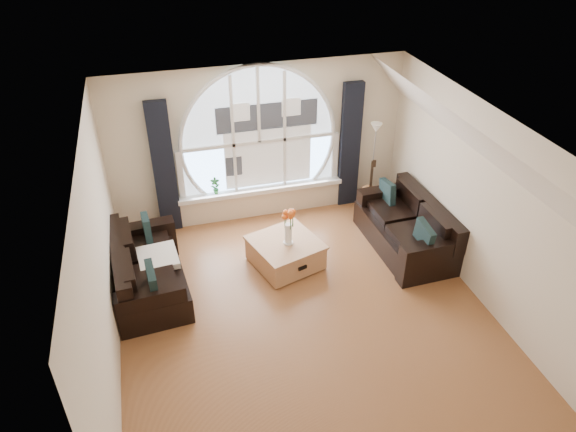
# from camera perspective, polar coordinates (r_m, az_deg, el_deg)

# --- Properties ---
(ground) EXTENTS (5.00, 5.50, 0.01)m
(ground) POSITION_cam_1_polar(r_m,az_deg,el_deg) (7.58, 1.84, -10.29)
(ground) COLOR brown
(ground) RESTS_ON ground
(ceiling) EXTENTS (5.00, 5.50, 0.01)m
(ceiling) POSITION_cam_1_polar(r_m,az_deg,el_deg) (6.06, 2.29, 8.66)
(ceiling) COLOR silver
(ceiling) RESTS_ON ground
(wall_back) EXTENTS (5.00, 0.01, 2.70)m
(wall_back) POSITION_cam_1_polar(r_m,az_deg,el_deg) (9.04, -3.15, 7.77)
(wall_back) COLOR beige
(wall_back) RESTS_ON ground
(wall_front) EXTENTS (5.00, 0.01, 2.70)m
(wall_front) POSITION_cam_1_polar(r_m,az_deg,el_deg) (4.89, 12.19, -19.89)
(wall_front) COLOR beige
(wall_front) RESTS_ON ground
(wall_left) EXTENTS (0.01, 5.50, 2.70)m
(wall_left) POSITION_cam_1_polar(r_m,az_deg,el_deg) (6.56, -19.41, -5.10)
(wall_left) COLOR beige
(wall_left) RESTS_ON ground
(wall_right) EXTENTS (0.01, 5.50, 2.70)m
(wall_right) POSITION_cam_1_polar(r_m,az_deg,el_deg) (7.74, 20.01, 1.05)
(wall_right) COLOR beige
(wall_right) RESTS_ON ground
(attic_slope) EXTENTS (0.92, 5.50, 0.72)m
(attic_slope) POSITION_cam_1_polar(r_m,az_deg,el_deg) (7.13, 19.50, 7.55)
(attic_slope) COLOR silver
(attic_slope) RESTS_ON ground
(arched_window) EXTENTS (2.60, 0.06, 2.15)m
(arched_window) POSITION_cam_1_polar(r_m,az_deg,el_deg) (8.90, -3.16, 9.30)
(arched_window) COLOR silver
(arched_window) RESTS_ON wall_back
(window_sill) EXTENTS (2.90, 0.22, 0.08)m
(window_sill) POSITION_cam_1_polar(r_m,az_deg,el_deg) (9.34, -2.86, 2.85)
(window_sill) COLOR white
(window_sill) RESTS_ON wall_back
(window_frame) EXTENTS (2.76, 0.08, 2.15)m
(window_frame) POSITION_cam_1_polar(r_m,az_deg,el_deg) (8.87, -3.12, 9.22)
(window_frame) COLOR white
(window_frame) RESTS_ON wall_back
(neighbor_house) EXTENTS (1.70, 0.02, 1.50)m
(neighbor_house) POSITION_cam_1_polar(r_m,az_deg,el_deg) (8.97, -2.17, 8.64)
(neighbor_house) COLOR silver
(neighbor_house) RESTS_ON wall_back
(curtain_left) EXTENTS (0.35, 0.12, 2.30)m
(curtain_left) POSITION_cam_1_polar(r_m,az_deg,el_deg) (8.86, -13.11, 4.92)
(curtain_left) COLOR black
(curtain_left) RESTS_ON ground
(curtain_right) EXTENTS (0.35, 0.12, 2.30)m
(curtain_right) POSITION_cam_1_polar(r_m,az_deg,el_deg) (9.45, 6.63, 7.43)
(curtain_right) COLOR black
(curtain_right) RESTS_ON ground
(sofa_left) EXTENTS (1.07, 1.91, 0.82)m
(sofa_left) POSITION_cam_1_polar(r_m,az_deg,el_deg) (7.95, -14.71, -5.35)
(sofa_left) COLOR black
(sofa_left) RESTS_ON ground
(sofa_right) EXTENTS (1.01, 1.93, 0.84)m
(sofa_right) POSITION_cam_1_polar(r_m,az_deg,el_deg) (8.74, 12.43, -1.13)
(sofa_right) COLOR black
(sofa_right) RESTS_ON ground
(coffee_chest) EXTENTS (1.20, 1.20, 0.47)m
(coffee_chest) POSITION_cam_1_polar(r_m,az_deg,el_deg) (8.27, -0.27, -3.85)
(coffee_chest) COLOR #B07649
(coffee_chest) RESTS_ON ground
(throw_blanket) EXTENTS (0.60, 0.60, 0.10)m
(throw_blanket) POSITION_cam_1_polar(r_m,az_deg,el_deg) (7.94, -13.73, -4.36)
(throw_blanket) COLOR silver
(throw_blanket) RESTS_ON sofa_left
(vase_flowers) EXTENTS (0.24, 0.24, 0.70)m
(vase_flowers) POSITION_cam_1_polar(r_m,az_deg,el_deg) (7.89, 0.03, -0.64)
(vase_flowers) COLOR white
(vase_flowers) RESTS_ON coffee_chest
(floor_lamp) EXTENTS (0.24, 0.24, 1.60)m
(floor_lamp) POSITION_cam_1_polar(r_m,az_deg,el_deg) (9.61, 9.03, 5.35)
(floor_lamp) COLOR #B2B2B2
(floor_lamp) RESTS_ON ground
(guitar) EXTENTS (0.43, 0.36, 1.06)m
(guitar) POSITION_cam_1_polar(r_m,az_deg,el_deg) (9.55, 8.69, 3.36)
(guitar) COLOR brown
(guitar) RESTS_ON ground
(potted_plant) EXTENTS (0.16, 0.11, 0.30)m
(potted_plant) POSITION_cam_1_polar(r_m,az_deg,el_deg) (9.13, -7.78, 3.20)
(potted_plant) COLOR #1E6023
(potted_plant) RESTS_ON window_sill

